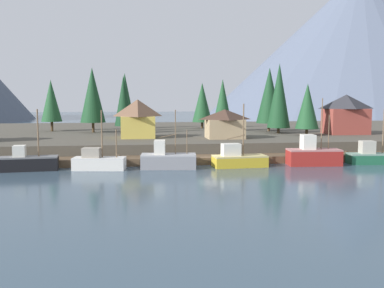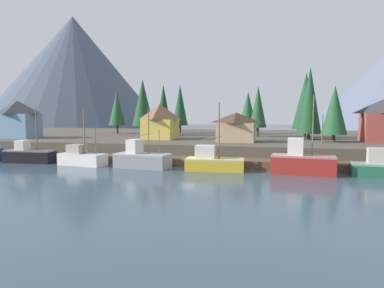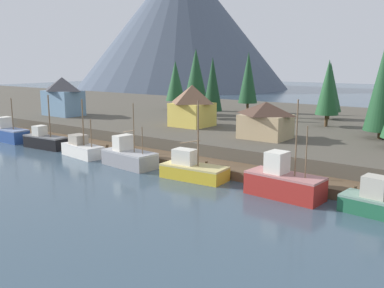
{
  "view_description": "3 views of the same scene",
  "coord_description": "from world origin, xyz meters",
  "px_view_note": "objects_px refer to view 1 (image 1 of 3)",
  "views": [
    {
      "loc": [
        -10.32,
        -60.23,
        9.36
      ],
      "look_at": [
        -1.74,
        3.86,
        2.53
      ],
      "focal_mm": 42.26,
      "sensor_mm": 36.0,
      "label": 1
    },
    {
      "loc": [
        11.17,
        -42.71,
        6.83
      ],
      "look_at": [
        -0.14,
        2.59,
        2.84
      ],
      "focal_mm": 31.56,
      "sensor_mm": 36.0,
      "label": 2
    },
    {
      "loc": [
        30.25,
        -37.35,
        12.3
      ],
      "look_at": [
        -0.57,
        3.68,
        2.45
      ],
      "focal_mm": 39.99,
      "sensor_mm": 36.0,
      "label": 3
    }
  ],
  "objects_px": {
    "fishing_boat_red": "(313,155)",
    "house_red": "(346,114)",
    "conifer_mid_left": "(223,101)",
    "conifer_centre": "(202,102)",
    "conifer_near_right": "(125,97)",
    "conifer_far_right": "(279,96)",
    "conifer_near_left": "(51,101)",
    "conifer_back_left": "(269,95)",
    "fishing_boat_yellow": "(238,159)",
    "house_tan": "(225,123)",
    "fishing_boat_black": "(28,162)",
    "fishing_boat_grey": "(167,159)",
    "conifer_back_right": "(124,101)",
    "fishing_boat_white": "(98,162)",
    "fishing_boat_green": "(372,156)",
    "conifer_far_left": "(307,106)",
    "house_yellow": "(138,118)",
    "conifer_mid_right": "(92,95)"
  },
  "relations": [
    {
      "from": "fishing_boat_white",
      "to": "conifer_far_right",
      "type": "xyz_separation_m",
      "value": [
        31.53,
        22.93,
        8.46
      ]
    },
    {
      "from": "fishing_boat_grey",
      "to": "conifer_mid_left",
      "type": "xyz_separation_m",
      "value": [
        13.27,
        29.51,
        7.34
      ]
    },
    {
      "from": "conifer_near_right",
      "to": "fishing_boat_red",
      "type": "bearing_deg",
      "value": -56.21
    },
    {
      "from": "house_red",
      "to": "conifer_mid_left",
      "type": "distance_m",
      "value": 23.24
    },
    {
      "from": "fishing_boat_yellow",
      "to": "conifer_mid_left",
      "type": "relative_size",
      "value": 0.82
    },
    {
      "from": "house_tan",
      "to": "conifer_near_left",
      "type": "bearing_deg",
      "value": 147.85
    },
    {
      "from": "fishing_boat_yellow",
      "to": "house_red",
      "type": "relative_size",
      "value": 1.1
    },
    {
      "from": "fishing_boat_black",
      "to": "conifer_far_right",
      "type": "relative_size",
      "value": 0.6
    },
    {
      "from": "fishing_boat_grey",
      "to": "fishing_boat_yellow",
      "type": "height_order",
      "value": "fishing_boat_yellow"
    },
    {
      "from": "fishing_boat_red",
      "to": "fishing_boat_white",
      "type": "bearing_deg",
      "value": -175.82
    },
    {
      "from": "fishing_boat_green",
      "to": "fishing_boat_red",
      "type": "bearing_deg",
      "value": -173.5
    },
    {
      "from": "fishing_boat_yellow",
      "to": "house_tan",
      "type": "bearing_deg",
      "value": 81.5
    },
    {
      "from": "house_tan",
      "to": "conifer_far_left",
      "type": "xyz_separation_m",
      "value": [
        15.39,
        3.28,
        2.72
      ]
    },
    {
      "from": "conifer_far_left",
      "to": "conifer_mid_left",
      "type": "bearing_deg",
      "value": 137.18
    },
    {
      "from": "fishing_boat_black",
      "to": "house_tan",
      "type": "relative_size",
      "value": 1.24
    },
    {
      "from": "conifer_near_left",
      "to": "conifer_back_left",
      "type": "xyz_separation_m",
      "value": [
        42.62,
        -5.46,
        1.05
      ]
    },
    {
      "from": "conifer_mid_left",
      "to": "conifer_back_right",
      "type": "bearing_deg",
      "value": -171.19
    },
    {
      "from": "house_tan",
      "to": "conifer_centre",
      "type": "relative_size",
      "value": 0.64
    },
    {
      "from": "conifer_centre",
      "to": "conifer_far_right",
      "type": "height_order",
      "value": "conifer_far_right"
    },
    {
      "from": "conifer_back_left",
      "to": "fishing_boat_white",
      "type": "bearing_deg",
      "value": -138.01
    },
    {
      "from": "conifer_back_left",
      "to": "fishing_boat_black",
      "type": "bearing_deg",
      "value": -145.19
    },
    {
      "from": "house_yellow",
      "to": "conifer_mid_left",
      "type": "relative_size",
      "value": 0.62
    },
    {
      "from": "conifer_mid_left",
      "to": "fishing_boat_grey",
      "type": "bearing_deg",
      "value": -114.21
    },
    {
      "from": "fishing_boat_green",
      "to": "conifer_near_left",
      "type": "xyz_separation_m",
      "value": [
        -48.8,
        33.53,
        7.46
      ]
    },
    {
      "from": "house_tan",
      "to": "conifer_far_left",
      "type": "distance_m",
      "value": 15.97
    },
    {
      "from": "fishing_boat_white",
      "to": "conifer_back_left",
      "type": "relative_size",
      "value": 0.61
    },
    {
      "from": "conifer_mid_right",
      "to": "conifer_back_right",
      "type": "distance_m",
      "value": 6.73
    },
    {
      "from": "conifer_near_right",
      "to": "conifer_far_right",
      "type": "height_order",
      "value": "conifer_far_right"
    },
    {
      "from": "fishing_boat_red",
      "to": "fishing_boat_green",
      "type": "relative_size",
      "value": 1.19
    },
    {
      "from": "house_tan",
      "to": "fishing_boat_yellow",
      "type": "bearing_deg",
      "value": -94.52
    },
    {
      "from": "fishing_boat_green",
      "to": "conifer_near_left",
      "type": "height_order",
      "value": "conifer_near_left"
    },
    {
      "from": "fishing_boat_red",
      "to": "house_red",
      "type": "distance_m",
      "value": 24.88
    },
    {
      "from": "conifer_back_left",
      "to": "conifer_far_right",
      "type": "xyz_separation_m",
      "value": [
        0.24,
        -5.24,
        -0.05
      ]
    },
    {
      "from": "conifer_back_left",
      "to": "house_red",
      "type": "bearing_deg",
      "value": -35.39
    },
    {
      "from": "fishing_boat_black",
      "to": "fishing_boat_red",
      "type": "distance_m",
      "value": 37.59
    },
    {
      "from": "conifer_mid_left",
      "to": "conifer_centre",
      "type": "distance_m",
      "value": 8.98
    },
    {
      "from": "fishing_boat_red",
      "to": "conifer_back_left",
      "type": "relative_size",
      "value": 0.73
    },
    {
      "from": "house_tan",
      "to": "fishing_boat_black",
      "type": "bearing_deg",
      "value": -153.75
    },
    {
      "from": "house_yellow",
      "to": "house_tan",
      "type": "height_order",
      "value": "house_yellow"
    },
    {
      "from": "conifer_back_left",
      "to": "conifer_mid_left",
      "type": "bearing_deg",
      "value": 172.78
    },
    {
      "from": "fishing_boat_black",
      "to": "house_tan",
      "type": "xyz_separation_m",
      "value": [
        28.25,
        13.93,
        3.83
      ]
    },
    {
      "from": "conifer_back_left",
      "to": "conifer_far_right",
      "type": "height_order",
      "value": "conifer_far_right"
    },
    {
      "from": "fishing_boat_black",
      "to": "conifer_back_left",
      "type": "height_order",
      "value": "conifer_back_left"
    },
    {
      "from": "conifer_far_left",
      "to": "conifer_far_right",
      "type": "bearing_deg",
      "value": 121.87
    },
    {
      "from": "conifer_back_right",
      "to": "fishing_boat_green",
      "type": "bearing_deg",
      "value": -37.2
    },
    {
      "from": "conifer_centre",
      "to": "conifer_far_right",
      "type": "bearing_deg",
      "value": -50.99
    },
    {
      "from": "conifer_far_right",
      "to": "conifer_mid_left",
      "type": "bearing_deg",
      "value": 145.7
    },
    {
      "from": "conifer_near_left",
      "to": "conifer_back_left",
      "type": "relative_size",
      "value": 0.81
    },
    {
      "from": "fishing_boat_green",
      "to": "conifer_far_left",
      "type": "xyz_separation_m",
      "value": [
        -2.59,
        17.43,
        6.62
      ]
    },
    {
      "from": "house_tan",
      "to": "fishing_boat_white",
      "type": "bearing_deg",
      "value": -143.84
    }
  ]
}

